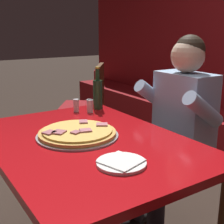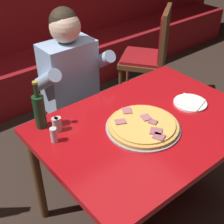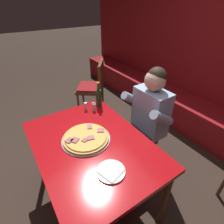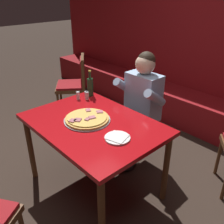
{
  "view_description": "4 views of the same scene",
  "coord_description": "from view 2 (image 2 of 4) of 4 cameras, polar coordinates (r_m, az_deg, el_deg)",
  "views": [
    {
      "loc": [
        1.32,
        -0.7,
        1.32
      ],
      "look_at": [
        0.02,
        0.14,
        0.89
      ],
      "focal_mm": 50.0,
      "sensor_mm": 36.0,
      "label": 1
    },
    {
      "loc": [
        -1.09,
        -0.99,
        1.85
      ],
      "look_at": [
        -0.22,
        0.06,
        0.91
      ],
      "focal_mm": 50.0,
      "sensor_mm": 36.0,
      "label": 2
    },
    {
      "loc": [
        1.03,
        -0.46,
        1.82
      ],
      "look_at": [
        -0.16,
        0.32,
        0.88
      ],
      "focal_mm": 28.0,
      "sensor_mm": 36.0,
      "label": 3
    },
    {
      "loc": [
        1.57,
        -1.2,
        1.88
      ],
      "look_at": [
        -0.07,
        0.3,
        0.74
      ],
      "focal_mm": 40.0,
      "sensor_mm": 36.0,
      "label": 4
    }
  ],
  "objects": [
    {
      "name": "ground_plane",
      "position": [
        2.37,
        5.39,
        -17.04
      ],
      "size": [
        24.0,
        24.0,
        0.0
      ],
      "primitive_type": "plane",
      "color": "#33261E"
    },
    {
      "name": "booth_bench",
      "position": [
        3.46,
        -16.28,
        5.21
      ],
      "size": [
        6.46,
        0.48,
        0.46
      ],
      "primitive_type": "cube",
      "color": "maroon",
      "rests_on": "ground_plane"
    },
    {
      "name": "main_dining_table",
      "position": [
        1.88,
        6.5,
        -4.03
      ],
      "size": [
        1.26,
        0.9,
        0.77
      ],
      "color": "brown",
      "rests_on": "ground_plane"
    },
    {
      "name": "pizza",
      "position": [
        1.77,
        5.72,
        -2.52
      ],
      "size": [
        0.43,
        0.43,
        0.05
      ],
      "color": "#9E9EA3",
      "rests_on": "main_dining_table"
    },
    {
      "name": "plate_white_paper",
      "position": [
        2.04,
        14.1,
        1.65
      ],
      "size": [
        0.21,
        0.21,
        0.02
      ],
      "color": "white",
      "rests_on": "main_dining_table"
    },
    {
      "name": "beer_bottle",
      "position": [
        1.77,
        -13.14,
        0.29
      ],
      "size": [
        0.07,
        0.07,
        0.29
      ],
      "color": "#19381E",
      "rests_on": "main_dining_table"
    },
    {
      "name": "shaker_oregano",
      "position": [
        1.76,
        -10.28,
        -2.43
      ],
      "size": [
        0.04,
        0.04,
        0.09
      ],
      "color": "silver",
      "rests_on": "main_dining_table"
    },
    {
      "name": "shaker_red_pepper_flakes",
      "position": [
        1.76,
        -9.78,
        -2.28
      ],
      "size": [
        0.04,
        0.04,
        0.09
      ],
      "color": "silver",
      "rests_on": "main_dining_table"
    },
    {
      "name": "shaker_parmesan",
      "position": [
        1.69,
        -10.6,
        -4.26
      ],
      "size": [
        0.04,
        0.04,
        0.09
      ],
      "color": "silver",
      "rests_on": "main_dining_table"
    },
    {
      "name": "diner_seated_blue_shirt",
      "position": [
        2.27,
        -6.51,
        4.08
      ],
      "size": [
        0.53,
        0.53,
        1.27
      ],
      "color": "black",
      "rests_on": "ground_plane"
    },
    {
      "name": "dining_chair_far_right",
      "position": [
        3.2,
        7.25,
        10.93
      ],
      "size": [
        0.62,
        0.62,
        1.01
      ],
      "color": "brown",
      "rests_on": "ground_plane"
    }
  ]
}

